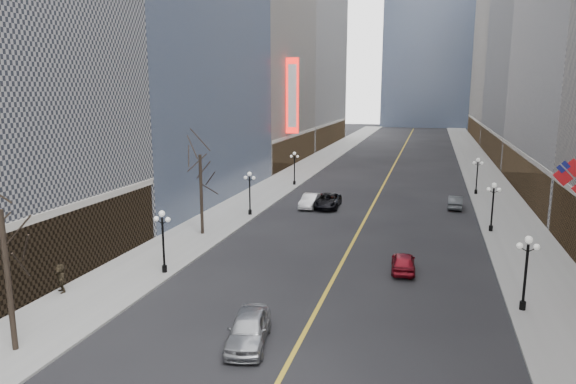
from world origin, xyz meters
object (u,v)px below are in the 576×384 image
Objects in this scene: streetlamp_west_1 at (163,235)px; car_nb_mid at (310,201)px; streetlamp_west_3 at (294,165)px; streetlamp_east_1 at (526,265)px; streetlamp_east_3 at (477,172)px; streetlamp_west_2 at (250,189)px; car_nb_far at (328,201)px; car_sb_mid at (403,262)px; car_nb_near at (249,329)px; streetlamp_east_2 at (493,202)px; car_sb_far at (455,202)px.

streetlamp_west_1 reaches higher than car_nb_mid.
streetlamp_west_1 is at bearing -90.00° from streetlamp_west_3.
streetlamp_east_3 is (0.00, 36.00, 0.00)m from streetlamp_east_1.
streetlamp_west_2 is at bearing 90.00° from streetlamp_west_1.
streetlamp_east_3 is 1.00× the size of streetlamp_west_2.
car_nb_far is at bearing 40.10° from streetlamp_west_2.
streetlamp_west_2 is (0.00, 18.00, 0.00)m from streetlamp_west_1.
streetlamp_west_1 is 0.98× the size of car_nb_mid.
streetlamp_east_1 is 1.00× the size of streetlamp_west_3.
streetlamp_west_2 is at bearing -90.00° from streetlamp_west_3.
streetlamp_east_3 is 31.73m from car_sb_mid.
streetlamp_east_1 is 1.00× the size of streetlamp_east_3.
car_nb_near is (-14.30, -44.06, -2.06)m from streetlamp_east_3.
streetlamp_west_3 is 1.08× the size of car_sb_mid.
streetlamp_west_3 is (-23.60, 18.00, 0.00)m from streetlamp_east_2.
streetlamp_east_3 is 1.00× the size of streetlamp_west_1.
streetlamp_east_3 is 22.40m from car_nb_mid.
streetlamp_west_1 is (-23.60, -36.00, 0.00)m from streetlamp_east_3.
streetlamp_east_1 reaches higher than car_nb_near.
streetlamp_west_3 is 22.60m from car_sb_far.
car_sb_far is at bearing 61.48° from car_nb_near.
streetlamp_east_1 is 0.92× the size of car_nb_near.
car_nb_mid is (-4.14, 31.53, -0.08)m from car_nb_near.
car_nb_mid is 1.09× the size of car_sb_far.
car_sb_far is (20.80, -8.56, -2.20)m from streetlamp_west_3.
car_nb_far is at bearing 73.55° from streetlamp_west_1.
streetlamp_east_3 reaches higher than car_nb_mid.
car_nb_far is (-16.52, -12.04, -2.13)m from streetlamp_east_3.
streetlamp_east_1 is at bearing -37.33° from streetlamp_west_2.
streetlamp_west_2 is 22.95m from car_sb_far.
streetlamp_west_1 is 25.07m from car_nb_far.
streetlamp_west_2 is 1.08× the size of car_sb_mid.
streetlamp_west_3 is at bearing 90.00° from streetlamp_west_1.
car_sb_far is at bearing -108.12° from streetlamp_east_3.
streetlamp_east_1 is 0.81× the size of car_nb_far.
car_nb_far is 20.96m from car_sb_mid.
streetlamp_east_1 is at bearing -50.63° from car_nb_mid.
streetlamp_west_2 reaches higher than car_nb_near.
car_nb_far is 1.32× the size of car_sb_far.
streetlamp_east_2 reaches higher than car_sb_far.
streetlamp_east_2 is at bearing -15.30° from car_nb_mid.
streetlamp_west_3 is 14.13m from car_nb_far.
car_sb_mid is (16.39, -12.82, -2.19)m from streetlamp_west_2.
streetlamp_east_3 is 1.07× the size of car_sb_far.
streetlamp_east_2 is (0.00, 18.00, 0.00)m from streetlamp_east_1.
car_sb_far is (-2.80, -8.56, -2.20)m from streetlamp_east_3.
streetlamp_west_1 is 0.81× the size of car_nb_far.
car_sb_mid is at bearing 17.54° from streetlamp_west_1.
car_nb_near is 32.09m from car_nb_far.
streetlamp_west_2 is 7.82m from car_nb_mid.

